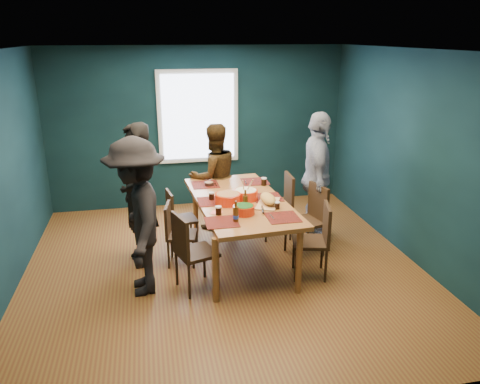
# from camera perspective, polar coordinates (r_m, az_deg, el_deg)

# --- Properties ---
(room) EXTENTS (5.01, 5.01, 2.71)m
(room) POSITION_cam_1_polar(r_m,az_deg,el_deg) (5.87, -2.60, 3.93)
(room) COLOR olive
(room) RESTS_ON ground
(dining_table) EXTENTS (1.26, 2.27, 0.83)m
(dining_table) POSITION_cam_1_polar(r_m,az_deg,el_deg) (6.08, 0.03, -1.63)
(dining_table) COLOR #A45A31
(dining_table) RESTS_ON floor
(chair_left_far) EXTENTS (0.43, 0.43, 0.82)m
(chair_left_far) POSITION_cam_1_polar(r_m,az_deg,el_deg) (6.58, -7.73, -2.74)
(chair_left_far) COLOR #311F10
(chair_left_far) RESTS_ON floor
(chair_left_mid) EXTENTS (0.43, 0.43, 0.82)m
(chair_left_mid) POSITION_cam_1_polar(r_m,az_deg,el_deg) (6.10, -7.90, -4.53)
(chair_left_mid) COLOR #311F10
(chair_left_mid) RESTS_ON floor
(chair_left_near) EXTENTS (0.54, 0.54, 0.95)m
(chair_left_near) POSITION_cam_1_polar(r_m,az_deg,el_deg) (5.42, -6.22, -6.67)
(chair_left_near) COLOR #311F10
(chair_left_near) RESTS_ON floor
(chair_right_far) EXTENTS (0.44, 0.44, 0.94)m
(chair_right_far) POSITION_cam_1_polar(r_m,az_deg,el_deg) (6.86, 5.14, -1.09)
(chair_right_far) COLOR #311F10
(chair_right_far) RESTS_ON floor
(chair_right_mid) EXTENTS (0.53, 0.53, 0.96)m
(chair_right_mid) POSITION_cam_1_polar(r_m,az_deg,el_deg) (6.38, 8.67, -2.71)
(chair_right_mid) COLOR #311F10
(chair_right_mid) RESTS_ON floor
(chair_right_near) EXTENTS (0.51, 0.51, 0.93)m
(chair_right_near) POSITION_cam_1_polar(r_m,az_deg,el_deg) (5.80, 9.47, -5.21)
(chair_right_near) COLOR #311F10
(chair_right_near) RESTS_ON floor
(person_far_left) EXTENTS (0.62, 0.77, 1.85)m
(person_far_left) POSITION_cam_1_polar(r_m,az_deg,el_deg) (6.07, -12.32, -0.38)
(person_far_left) COLOR black
(person_far_left) RESTS_ON floor
(person_back) EXTENTS (0.92, 0.80, 1.62)m
(person_back) POSITION_cam_1_polar(r_m,az_deg,el_deg) (7.10, -3.17, 1.86)
(person_back) COLOR black
(person_back) RESTS_ON floor
(person_right) EXTENTS (0.72, 1.17, 1.86)m
(person_right) POSITION_cam_1_polar(r_m,az_deg,el_deg) (6.75, 9.36, 1.80)
(person_right) COLOR white
(person_right) RESTS_ON floor
(person_near_left) EXTENTS (0.75, 1.22, 1.83)m
(person_near_left) POSITION_cam_1_polar(r_m,az_deg,el_deg) (5.37, -12.41, -3.05)
(person_near_left) COLOR black
(person_near_left) RESTS_ON floor
(bowl_salad) EXTENTS (0.32, 0.32, 0.14)m
(bowl_salad) POSITION_cam_1_polar(r_m,az_deg,el_deg) (5.89, -1.50, -0.76)
(bowl_salad) COLOR red
(bowl_salad) RESTS_ON dining_table
(bowl_dumpling) EXTENTS (0.31, 0.31, 0.29)m
(bowl_dumpling) POSITION_cam_1_polar(r_m,az_deg,el_deg) (6.04, 0.71, -0.27)
(bowl_dumpling) COLOR red
(bowl_dumpling) RESTS_ON dining_table
(bowl_herbs) EXTENTS (0.26, 0.26, 0.11)m
(bowl_herbs) POSITION_cam_1_polar(r_m,az_deg,el_deg) (5.55, 0.48, -2.13)
(bowl_herbs) COLOR red
(bowl_herbs) RESTS_ON dining_table
(cutting_board) EXTENTS (0.42, 0.63, 0.13)m
(cutting_board) POSITION_cam_1_polar(r_m,az_deg,el_deg) (5.87, 3.42, -0.96)
(cutting_board) COLOR tan
(cutting_board) RESTS_ON dining_table
(small_bowl) EXTENTS (0.13, 0.13, 0.05)m
(small_bowl) POSITION_cam_1_polar(r_m,az_deg,el_deg) (6.61, -3.78, 1.01)
(small_bowl) COLOR black
(small_bowl) RESTS_ON dining_table
(beer_bottle_a) EXTENTS (0.07, 0.07, 0.25)m
(beer_bottle_a) POSITION_cam_1_polar(r_m,az_deg,el_deg) (5.31, -0.51, -2.74)
(beer_bottle_a) COLOR #47270C
(beer_bottle_a) RESTS_ON dining_table
(beer_bottle_b) EXTENTS (0.06, 0.06, 0.25)m
(beer_bottle_b) POSITION_cam_1_polar(r_m,az_deg,el_deg) (5.68, 0.65, -1.23)
(beer_bottle_b) COLOR #47270C
(beer_bottle_b) RESTS_ON dining_table
(cola_glass_a) EXTENTS (0.08, 0.08, 0.11)m
(cola_glass_a) POSITION_cam_1_polar(r_m,az_deg,el_deg) (5.53, -2.64, -2.22)
(cola_glass_a) COLOR black
(cola_glass_a) RESTS_ON dining_table
(cola_glass_b) EXTENTS (0.06, 0.06, 0.09)m
(cola_glass_b) POSITION_cam_1_polar(r_m,az_deg,el_deg) (5.73, 4.57, -1.60)
(cola_glass_b) COLOR black
(cola_glass_b) RESTS_ON dining_table
(cola_glass_c) EXTENTS (0.08, 0.08, 0.11)m
(cola_glass_c) POSITION_cam_1_polar(r_m,az_deg,el_deg) (6.61, 2.93, 1.33)
(cola_glass_c) COLOR black
(cola_glass_c) RESTS_ON dining_table
(cola_glass_d) EXTENTS (0.07, 0.07, 0.10)m
(cola_glass_d) POSITION_cam_1_polar(r_m,az_deg,el_deg) (6.03, -3.49, -0.46)
(cola_glass_d) COLOR black
(cola_glass_d) RESTS_ON dining_table
(napkin_a) EXTENTS (0.14, 0.14, 0.00)m
(napkin_a) POSITION_cam_1_polar(r_m,az_deg,el_deg) (6.19, 3.50, -0.50)
(napkin_a) COLOR #FA6975
(napkin_a) RESTS_ON dining_table
(napkin_b) EXTENTS (0.17, 0.17, 0.00)m
(napkin_b) POSITION_cam_1_polar(r_m,az_deg,el_deg) (5.61, -2.90, -2.53)
(napkin_b) COLOR #FA6975
(napkin_b) RESTS_ON dining_table
(napkin_c) EXTENTS (0.13, 0.13, 0.00)m
(napkin_c) POSITION_cam_1_polar(r_m,az_deg,el_deg) (5.53, 4.38, -2.92)
(napkin_c) COLOR #FA6975
(napkin_c) RESTS_ON dining_table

